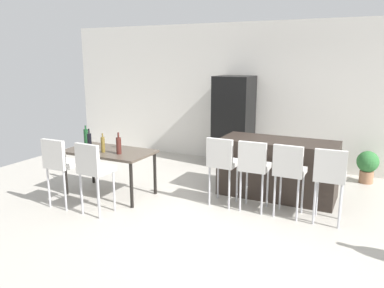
{
  "coord_description": "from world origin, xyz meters",
  "views": [
    {
      "loc": [
        1.84,
        -4.93,
        2.2
      ],
      "look_at": [
        -0.78,
        0.38,
        0.85
      ],
      "focal_mm": 35.72,
      "sensor_mm": 36.0,
      "label": 1
    }
  ],
  "objects_px": {
    "kitchen_island": "(278,168)",
    "dining_table": "(109,155)",
    "bar_chair_right": "(289,169)",
    "wine_bottle_end": "(103,144)",
    "wine_bottle_inner": "(86,136)",
    "bar_chair_left": "(222,161)",
    "dining_chair_far": "(93,167)",
    "wine_bottle_left": "(89,140)",
    "wine_glass_right": "(117,140)",
    "bar_chair_far": "(330,174)",
    "dining_chair_near": "(60,162)",
    "wine_bottle_middle": "(119,145)",
    "bar_chair_middle": "(254,164)",
    "refrigerator": "(234,122)",
    "potted_plant": "(367,164)"
  },
  "relations": [
    {
      "from": "refrigerator",
      "to": "potted_plant",
      "type": "height_order",
      "value": "refrigerator"
    },
    {
      "from": "kitchen_island",
      "to": "bar_chair_left",
      "type": "bearing_deg",
      "value": -130.28
    },
    {
      "from": "wine_bottle_left",
      "to": "refrigerator",
      "type": "distance_m",
      "value": 2.94
    },
    {
      "from": "dining_table",
      "to": "wine_glass_right",
      "type": "bearing_deg",
      "value": 91.36
    },
    {
      "from": "dining_chair_far",
      "to": "wine_bottle_left",
      "type": "height_order",
      "value": "dining_chair_far"
    },
    {
      "from": "bar_chair_right",
      "to": "dining_table",
      "type": "bearing_deg",
      "value": -172.44
    },
    {
      "from": "wine_bottle_left",
      "to": "wine_bottle_inner",
      "type": "bearing_deg",
      "value": 146.18
    },
    {
      "from": "bar_chair_middle",
      "to": "refrigerator",
      "type": "distance_m",
      "value": 2.41
    },
    {
      "from": "bar_chair_far",
      "to": "wine_bottle_inner",
      "type": "distance_m",
      "value": 3.98
    },
    {
      "from": "wine_bottle_end",
      "to": "wine_glass_right",
      "type": "xyz_separation_m",
      "value": [
        0.0,
        0.37,
        -0.0
      ]
    },
    {
      "from": "kitchen_island",
      "to": "dining_table",
      "type": "distance_m",
      "value": 2.72
    },
    {
      "from": "wine_bottle_middle",
      "to": "wine_glass_right",
      "type": "xyz_separation_m",
      "value": [
        -0.29,
        0.35,
        -0.01
      ]
    },
    {
      "from": "wine_bottle_end",
      "to": "wine_glass_right",
      "type": "bearing_deg",
      "value": 89.91
    },
    {
      "from": "bar_chair_far",
      "to": "wine_bottle_left",
      "type": "distance_m",
      "value": 3.81
    },
    {
      "from": "bar_chair_right",
      "to": "bar_chair_left",
      "type": "bearing_deg",
      "value": -180.0
    },
    {
      "from": "bar_chair_left",
      "to": "wine_glass_right",
      "type": "distance_m",
      "value": 1.82
    },
    {
      "from": "bar_chair_left",
      "to": "potted_plant",
      "type": "height_order",
      "value": "bar_chair_left"
    },
    {
      "from": "dining_chair_near",
      "to": "wine_bottle_middle",
      "type": "xyz_separation_m",
      "value": [
        0.6,
        0.64,
        0.18
      ]
    },
    {
      "from": "bar_chair_middle",
      "to": "bar_chair_right",
      "type": "distance_m",
      "value": 0.5
    },
    {
      "from": "bar_chair_right",
      "to": "dining_chair_near",
      "type": "xyz_separation_m",
      "value": [
        -3.11,
        -1.12,
        0.0
      ]
    },
    {
      "from": "bar_chair_right",
      "to": "bar_chair_far",
      "type": "distance_m",
      "value": 0.54
    },
    {
      "from": "dining_chair_far",
      "to": "bar_chair_left",
      "type": "bearing_deg",
      "value": 37.03
    },
    {
      "from": "wine_bottle_inner",
      "to": "wine_bottle_end",
      "type": "bearing_deg",
      "value": -27.81
    },
    {
      "from": "dining_chair_near",
      "to": "wine_bottle_left",
      "type": "height_order",
      "value": "dining_chair_near"
    },
    {
      "from": "bar_chair_middle",
      "to": "bar_chair_far",
      "type": "bearing_deg",
      "value": 0.0
    },
    {
      "from": "kitchen_island",
      "to": "refrigerator",
      "type": "xyz_separation_m",
      "value": [
        -1.26,
        1.36,
        0.46
      ]
    },
    {
      "from": "dining_table",
      "to": "wine_bottle_inner",
      "type": "xyz_separation_m",
      "value": [
        -0.64,
        0.2,
        0.21
      ]
    },
    {
      "from": "bar_chair_left",
      "to": "wine_bottle_middle",
      "type": "height_order",
      "value": "wine_bottle_middle"
    },
    {
      "from": "bar_chair_right",
      "to": "wine_bottle_end",
      "type": "height_order",
      "value": "bar_chair_right"
    },
    {
      "from": "bar_chair_left",
      "to": "dining_chair_far",
      "type": "height_order",
      "value": "same"
    },
    {
      "from": "dining_chair_far",
      "to": "wine_bottle_left",
      "type": "distance_m",
      "value": 1.16
    },
    {
      "from": "refrigerator",
      "to": "bar_chair_right",
      "type": "bearing_deg",
      "value": -53.11
    },
    {
      "from": "bar_chair_right",
      "to": "wine_bottle_inner",
      "type": "distance_m",
      "value": 3.45
    },
    {
      "from": "potted_plant",
      "to": "wine_bottle_end",
      "type": "bearing_deg",
      "value": -144.91
    },
    {
      "from": "bar_chair_right",
      "to": "potted_plant",
      "type": "bearing_deg",
      "value": 66.03
    },
    {
      "from": "dining_chair_near",
      "to": "wine_bottle_end",
      "type": "distance_m",
      "value": 0.71
    },
    {
      "from": "bar_chair_right",
      "to": "dining_table",
      "type": "xyz_separation_m",
      "value": [
        -2.79,
        -0.37,
        -0.03
      ]
    },
    {
      "from": "bar_chair_right",
      "to": "refrigerator",
      "type": "relative_size",
      "value": 0.57
    },
    {
      "from": "wine_bottle_inner",
      "to": "bar_chair_right",
      "type": "bearing_deg",
      "value": 2.88
    },
    {
      "from": "dining_table",
      "to": "dining_chair_near",
      "type": "distance_m",
      "value": 0.82
    },
    {
      "from": "wine_bottle_left",
      "to": "dining_table",
      "type": "bearing_deg",
      "value": -9.95
    },
    {
      "from": "bar_chair_middle",
      "to": "bar_chair_right",
      "type": "height_order",
      "value": "same"
    },
    {
      "from": "dining_table",
      "to": "wine_glass_right",
      "type": "relative_size",
      "value": 8.12
    },
    {
      "from": "bar_chair_far",
      "to": "wine_bottle_inner",
      "type": "bearing_deg",
      "value": -177.5
    },
    {
      "from": "wine_bottle_middle",
      "to": "wine_bottle_inner",
      "type": "bearing_deg",
      "value": 161.33
    },
    {
      "from": "kitchen_island",
      "to": "dining_table",
      "type": "height_order",
      "value": "kitchen_island"
    },
    {
      "from": "bar_chair_left",
      "to": "dining_table",
      "type": "relative_size",
      "value": 0.74
    },
    {
      "from": "wine_bottle_middle",
      "to": "bar_chair_right",
      "type": "bearing_deg",
      "value": 10.94
    },
    {
      "from": "kitchen_island",
      "to": "wine_bottle_end",
      "type": "bearing_deg",
      "value": -152.58
    },
    {
      "from": "bar_chair_middle",
      "to": "dining_table",
      "type": "relative_size",
      "value": 0.74
    }
  ]
}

